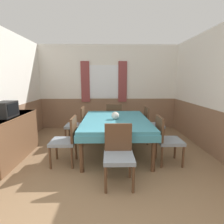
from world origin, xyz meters
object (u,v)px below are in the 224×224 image
(chair_head_window, at_px, (114,118))
(vase, at_px, (115,116))
(chair_right_far, at_px, (151,123))
(chair_left_far, at_px, (78,124))
(chair_right_near, at_px, (166,138))
(sideboard, at_px, (10,138))
(dining_table, at_px, (116,123))
(tv, at_px, (5,110))
(chair_left_near, at_px, (67,139))
(chair_head_near, at_px, (119,152))

(chair_head_window, distance_m, vase, 1.26)
(chair_right_far, height_order, chair_left_far, same)
(chair_right_near, height_order, sideboard, chair_right_near)
(dining_table, bearing_deg, tv, -167.19)
(tv, distance_m, vase, 2.07)
(dining_table, height_order, chair_head_window, chair_head_window)
(chair_left_near, distance_m, chair_head_window, 1.97)
(chair_right_far, distance_m, chair_left_near, 2.15)
(dining_table, distance_m, vase, 0.18)
(dining_table, relative_size, chair_left_near, 2.18)
(vase, bearing_deg, chair_right_near, -29.98)
(chair_right_far, xyz_separation_m, vase, (-0.92, -0.60, 0.32))
(chair_right_far, height_order, chair_head_window, same)
(sideboard, bearing_deg, vase, 9.46)
(sideboard, bearing_deg, chair_left_near, -9.63)
(chair_left_far, distance_m, chair_head_near, 1.97)
(chair_head_near, bearing_deg, chair_left_far, -62.43)
(chair_right_near, relative_size, chair_left_near, 1.00)
(chair_right_far, relative_size, chair_left_far, 1.00)
(chair_right_far, xyz_separation_m, sideboard, (-2.95, -0.94, -0.04))
(chair_head_near, xyz_separation_m, chair_left_near, (-0.91, 0.62, 0.00))
(chair_head_near, bearing_deg, chair_right_near, -145.77)
(chair_right_far, bearing_deg, chair_left_near, -58.32)
(dining_table, xyz_separation_m, vase, (-0.01, -0.03, 0.18))
(chair_head_near, distance_m, vase, 1.20)
(chair_right_near, distance_m, chair_head_window, 1.97)
(chair_head_window, bearing_deg, chair_left_far, -145.77)
(chair_right_near, bearing_deg, vase, -119.98)
(chair_left_far, xyz_separation_m, chair_left_near, (0.00, -1.13, 0.00))
(chair_right_near, distance_m, vase, 1.11)
(dining_table, relative_size, chair_head_near, 2.18)
(sideboard, bearing_deg, chair_left_far, 39.64)
(chair_right_near, relative_size, vase, 5.56)
(dining_table, distance_m, chair_left_far, 1.08)
(chair_head_window, distance_m, sideboard, 2.57)
(chair_head_near, bearing_deg, dining_table, -90.00)
(chair_left_near, bearing_deg, tv, 84.68)
(chair_left_far, bearing_deg, chair_left_near, -180.00)
(dining_table, xyz_separation_m, chair_right_far, (0.91, 0.56, -0.14))
(chair_left_far, bearing_deg, sideboard, 129.64)
(chair_head_near, distance_m, tv, 2.21)
(chair_right_far, xyz_separation_m, chair_head_near, (-0.91, -1.75, 0.00))
(chair_left_far, bearing_deg, chair_head_window, -55.77)
(chair_right_near, bearing_deg, sideboard, -93.71)
(tv, xyz_separation_m, vase, (2.02, 0.43, -0.21))
(chair_left_far, bearing_deg, dining_table, -121.68)
(chair_head_window, bearing_deg, sideboard, -142.68)
(chair_left_far, xyz_separation_m, chair_right_near, (1.83, -1.13, 0.00))
(chair_left_near, relative_size, chair_head_window, 1.00)
(chair_head_near, distance_m, sideboard, 2.20)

